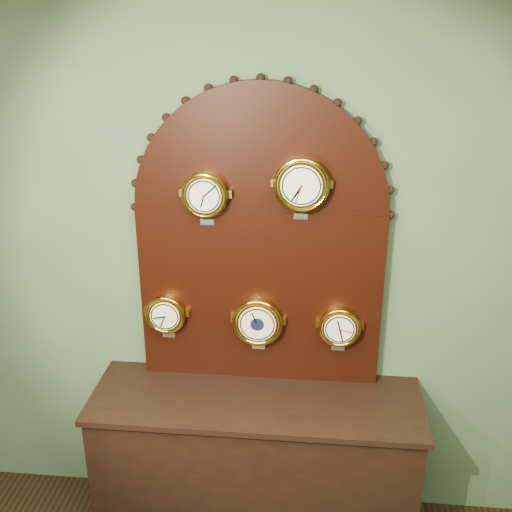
# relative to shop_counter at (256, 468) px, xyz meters

# --- Properties ---
(wall_back) EXTENTS (4.00, 0.00, 4.00)m
(wall_back) POSITION_rel_shop_counter_xyz_m (0.00, 0.27, 1.00)
(wall_back) COLOR #4C6A48
(wall_back) RESTS_ON ground
(shop_counter) EXTENTS (1.60, 0.50, 0.80)m
(shop_counter) POSITION_rel_shop_counter_xyz_m (0.00, 0.00, 0.00)
(shop_counter) COLOR black
(shop_counter) RESTS_ON ground_plane
(display_board) EXTENTS (1.26, 0.06, 1.53)m
(display_board) POSITION_rel_shop_counter_xyz_m (0.00, 0.22, 1.23)
(display_board) COLOR black
(display_board) RESTS_ON shop_counter
(roman_clock) EXTENTS (0.22, 0.08, 0.27)m
(roman_clock) POSITION_rel_shop_counter_xyz_m (-0.25, 0.15, 1.42)
(roman_clock) COLOR gold
(roman_clock) RESTS_ON display_board
(arabic_clock) EXTENTS (0.25, 0.08, 0.30)m
(arabic_clock) POSITION_rel_shop_counter_xyz_m (0.19, 0.15, 1.48)
(arabic_clock) COLOR gold
(arabic_clock) RESTS_ON display_board
(hygrometer) EXTENTS (0.20, 0.08, 0.25)m
(hygrometer) POSITION_rel_shop_counter_xyz_m (-0.47, 0.15, 0.80)
(hygrometer) COLOR gold
(hygrometer) RESTS_ON display_board
(barometer) EXTENTS (0.25, 0.08, 0.30)m
(barometer) POSITION_rel_shop_counter_xyz_m (-0.00, 0.15, 0.78)
(barometer) COLOR gold
(barometer) RESTS_ON display_board
(tide_clock) EXTENTS (0.20, 0.08, 0.26)m
(tide_clock) POSITION_rel_shop_counter_xyz_m (0.40, 0.15, 0.77)
(tide_clock) COLOR gold
(tide_clock) RESTS_ON display_board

